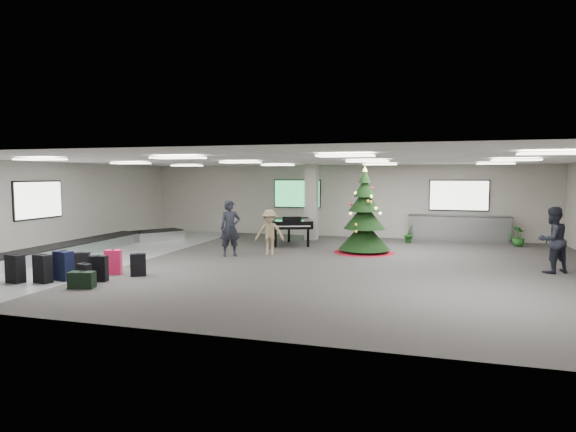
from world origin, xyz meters
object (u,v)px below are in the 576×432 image
(service_counter, at_px, (458,228))
(traveler_b, at_px, (270,232))
(baggage_carousel, at_px, (86,247))
(pink_suitcase, at_px, (113,262))
(grand_piano, at_px, (290,224))
(christmas_tree, at_px, (364,223))
(traveler_bench, at_px, (552,240))
(traveler_a, at_px, (230,228))
(potted_plant_left, at_px, (409,234))
(potted_plant_right, at_px, (519,237))

(service_counter, height_order, traveler_b, traveler_b)
(baggage_carousel, height_order, pink_suitcase, pink_suitcase)
(baggage_carousel, bearing_deg, grand_piano, 31.42)
(christmas_tree, xyz_separation_m, traveler_b, (-3.05, -1.45, -0.27))
(traveler_b, bearing_deg, grand_piano, 82.19)
(pink_suitcase, height_order, grand_piano, grand_piano)
(pink_suitcase, bearing_deg, traveler_bench, -4.24)
(traveler_a, distance_m, potted_plant_left, 7.56)
(pink_suitcase, distance_m, potted_plant_left, 11.53)
(christmas_tree, height_order, potted_plant_left, christmas_tree)
(christmas_tree, bearing_deg, baggage_carousel, -163.72)
(grand_piano, height_order, traveler_b, traveler_b)
(service_counter, bearing_deg, traveler_bench, -71.14)
(baggage_carousel, relative_size, grand_piano, 3.93)
(traveler_bench, bearing_deg, service_counter, -102.91)
(traveler_a, bearing_deg, christmas_tree, -8.28)
(service_counter, height_order, pink_suitcase, service_counter)
(pink_suitcase, relative_size, traveler_a, 0.37)
(potted_plant_left, bearing_deg, grand_piano, -158.73)
(pink_suitcase, distance_m, traveler_a, 4.24)
(potted_plant_left, bearing_deg, christmas_tree, -116.56)
(baggage_carousel, distance_m, potted_plant_right, 16.08)
(grand_piano, height_order, traveler_a, traveler_a)
(service_counter, height_order, traveler_a, traveler_a)
(pink_suitcase, height_order, traveler_bench, traveler_bench)
(traveler_b, bearing_deg, potted_plant_right, 20.26)
(baggage_carousel, relative_size, potted_plant_right, 12.49)
(traveler_b, bearing_deg, pink_suitcase, -133.59)
(grand_piano, height_order, traveler_bench, traveler_bench)
(service_counter, distance_m, pink_suitcase, 13.64)
(traveler_a, bearing_deg, baggage_carousel, 154.68)
(grand_piano, distance_m, traveler_a, 3.40)
(christmas_tree, height_order, traveler_b, christmas_tree)
(traveler_b, xyz_separation_m, potted_plant_right, (8.58, 4.55, -0.39))
(traveler_a, xyz_separation_m, traveler_bench, (9.75, -0.15, -0.02))
(traveler_b, distance_m, potted_plant_left, 6.28)
(baggage_carousel, xyz_separation_m, potted_plant_right, (14.98, 5.85, 0.18))
(traveler_bench, bearing_deg, pink_suitcase, -14.66)
(baggage_carousel, height_order, traveler_bench, traveler_bench)
(baggage_carousel, xyz_separation_m, traveler_a, (5.18, 0.75, 0.73))
(traveler_a, bearing_deg, pink_suitcase, -150.45)
(potted_plant_left, distance_m, potted_plant_right, 4.08)
(christmas_tree, distance_m, potted_plant_left, 3.32)
(traveler_bench, bearing_deg, traveler_a, -32.66)
(grand_piano, distance_m, potted_plant_right, 8.80)
(pink_suitcase, bearing_deg, traveler_a, 41.74)
(pink_suitcase, relative_size, traveler_bench, 0.38)
(potted_plant_left, xyz_separation_m, potted_plant_right, (4.08, 0.19, 0.01))
(service_counter, xyz_separation_m, traveler_bench, (2.10, -6.14, 0.38))
(baggage_carousel, height_order, service_counter, service_counter)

